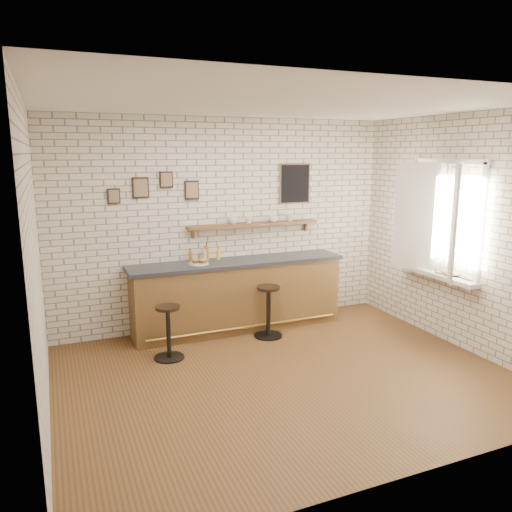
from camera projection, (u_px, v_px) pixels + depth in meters
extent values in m
plane|color=brown|center=(285.00, 376.00, 5.71)|extent=(5.00, 5.00, 0.00)
cube|color=brown|center=(238.00, 296.00, 7.17)|extent=(3.00, 0.58, 0.96)
cube|color=#2D333A|center=(238.00, 262.00, 7.07)|extent=(3.10, 0.62, 0.05)
cylinder|color=olive|center=(246.00, 327.00, 6.95)|extent=(2.79, 0.04, 0.04)
cylinder|color=white|center=(198.00, 264.00, 6.83)|extent=(0.28, 0.28, 0.01)
cylinder|color=gold|center=(202.00, 262.00, 6.87)|extent=(0.05, 0.05, 0.00)
cylinder|color=gold|center=(201.00, 263.00, 6.83)|extent=(0.05, 0.05, 0.00)
cylinder|color=gold|center=(190.00, 263.00, 6.85)|extent=(0.06, 0.06, 0.00)
cylinder|color=gold|center=(199.00, 262.00, 6.88)|extent=(0.06, 0.06, 0.00)
cylinder|color=gold|center=(191.00, 265.00, 6.74)|extent=(0.06, 0.06, 0.00)
cylinder|color=gold|center=(202.00, 263.00, 6.85)|extent=(0.04, 0.04, 0.00)
cylinder|color=gold|center=(200.00, 264.00, 6.78)|extent=(0.05, 0.05, 0.00)
cylinder|color=gold|center=(192.00, 265.00, 6.73)|extent=(0.04, 0.04, 0.00)
cylinder|color=gold|center=(188.00, 264.00, 6.79)|extent=(0.05, 0.05, 0.00)
cylinder|color=gold|center=(202.00, 264.00, 6.79)|extent=(0.06, 0.06, 0.00)
cylinder|color=gold|center=(191.00, 263.00, 6.81)|extent=(0.04, 0.04, 0.00)
cylinder|color=gold|center=(201.00, 263.00, 6.82)|extent=(0.05, 0.05, 0.00)
cylinder|color=gold|center=(201.00, 263.00, 6.86)|extent=(0.05, 0.05, 0.00)
cylinder|color=brown|center=(191.00, 257.00, 6.97)|extent=(0.06, 0.06, 0.14)
cylinder|color=brown|center=(190.00, 250.00, 6.95)|extent=(0.02, 0.02, 0.03)
cylinder|color=black|center=(190.00, 249.00, 6.95)|extent=(0.02, 0.02, 0.01)
cylinder|color=silver|center=(205.00, 255.00, 7.05)|extent=(0.05, 0.05, 0.16)
cylinder|color=silver|center=(205.00, 248.00, 7.03)|extent=(0.02, 0.02, 0.04)
cylinder|color=black|center=(205.00, 246.00, 7.02)|extent=(0.02, 0.02, 0.01)
cylinder|color=#A2631A|center=(207.00, 253.00, 7.06)|extent=(0.06, 0.06, 0.20)
cylinder|color=#A2631A|center=(207.00, 245.00, 7.03)|extent=(0.02, 0.02, 0.04)
cylinder|color=black|center=(207.00, 243.00, 7.03)|extent=(0.02, 0.02, 0.01)
cylinder|color=yellow|center=(218.00, 255.00, 7.13)|extent=(0.05, 0.05, 0.13)
cylinder|color=yellow|center=(218.00, 249.00, 7.11)|extent=(0.02, 0.02, 0.03)
cylinder|color=maroon|center=(218.00, 248.00, 7.11)|extent=(0.03, 0.03, 0.01)
cylinder|color=black|center=(169.00, 357.00, 6.20)|extent=(0.38, 0.38, 0.02)
cylinder|color=black|center=(169.00, 333.00, 6.14)|extent=(0.06, 0.06, 0.62)
cylinder|color=black|center=(168.00, 308.00, 6.07)|extent=(0.37, 0.37, 0.04)
cylinder|color=black|center=(268.00, 335.00, 6.95)|extent=(0.40, 0.40, 0.02)
cylinder|color=black|center=(268.00, 312.00, 6.88)|extent=(0.06, 0.06, 0.66)
cylinder|color=black|center=(268.00, 288.00, 6.81)|extent=(0.38, 0.38, 0.04)
cube|color=brown|center=(254.00, 224.00, 7.27)|extent=(2.00, 0.18, 0.04)
cube|color=brown|center=(193.00, 233.00, 7.01)|extent=(0.03, 0.04, 0.16)
cube|color=brown|center=(306.00, 226.00, 7.69)|extent=(0.03, 0.04, 0.16)
imported|color=white|center=(233.00, 221.00, 7.14)|extent=(0.15, 0.15, 0.11)
imported|color=white|center=(249.00, 220.00, 7.23)|extent=(0.13, 0.13, 0.09)
imported|color=white|center=(273.00, 219.00, 7.38)|extent=(0.15, 0.15, 0.10)
imported|color=white|center=(290.00, 218.00, 7.48)|extent=(0.11, 0.11, 0.10)
cube|color=black|center=(141.00, 188.00, 6.62)|extent=(0.22, 0.02, 0.28)
cube|color=black|center=(166.00, 180.00, 6.74)|extent=(0.18, 0.02, 0.22)
cube|color=black|center=(192.00, 190.00, 6.90)|extent=(0.20, 0.02, 0.26)
cube|color=black|center=(114.00, 196.00, 6.51)|extent=(0.16, 0.02, 0.20)
cube|color=black|center=(295.00, 184.00, 7.49)|extent=(0.46, 0.02, 0.56)
cube|color=white|center=(437.00, 275.00, 6.70)|extent=(0.20, 1.35, 0.06)
cube|color=white|center=(450.00, 161.00, 6.43)|extent=(0.05, 1.30, 0.06)
cube|color=white|center=(441.00, 274.00, 6.73)|extent=(0.05, 1.30, 0.06)
cube|color=white|center=(481.00, 225.00, 6.04)|extent=(0.05, 0.06, 1.50)
cube|color=white|center=(414.00, 214.00, 7.12)|extent=(0.05, 0.06, 1.50)
cube|color=white|center=(453.00, 222.00, 6.25)|extent=(0.40, 0.46, 1.46)
cube|color=white|center=(420.00, 217.00, 6.79)|extent=(0.40, 0.46, 1.46)
imported|color=tan|center=(443.00, 274.00, 6.57)|extent=(0.25, 0.28, 0.02)
imported|color=tan|center=(444.00, 273.00, 6.55)|extent=(0.27, 0.29, 0.02)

